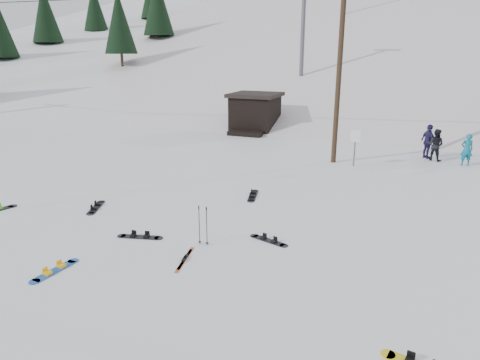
% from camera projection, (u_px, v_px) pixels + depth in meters
% --- Properties ---
extents(ground, '(200.00, 200.00, 0.00)m').
position_uv_depth(ground, '(154.00, 281.00, 10.94)').
color(ground, white).
rests_on(ground, ground).
extents(ski_slope, '(60.00, 85.24, 65.97)m').
position_uv_depth(ski_slope, '(365.00, 175.00, 63.16)').
color(ski_slope, silver).
rests_on(ski_slope, ground).
extents(ridge_left, '(47.54, 95.03, 58.38)m').
position_uv_depth(ridge_left, '(133.00, 157.00, 69.68)').
color(ridge_left, white).
rests_on(ridge_left, ground).
extents(treeline_left, '(20.00, 64.00, 10.00)m').
position_uv_depth(treeline_left, '(105.00, 94.00, 58.68)').
color(treeline_left, black).
rests_on(treeline_left, ground).
extents(treeline_crest, '(50.00, 6.00, 10.00)m').
position_uv_depth(treeline_crest, '(388.00, 80.00, 87.15)').
color(treeline_crest, black).
rests_on(treeline_crest, ski_slope).
extents(utility_pole, '(2.00, 0.26, 9.00)m').
position_uv_depth(utility_pole, '(339.00, 71.00, 21.27)').
color(utility_pole, '#3A2819').
rests_on(utility_pole, ground).
extents(trail_sign, '(0.50, 0.09, 1.85)m').
position_uv_depth(trail_sign, '(355.00, 141.00, 21.48)').
color(trail_sign, '#595B60').
rests_on(trail_sign, ground).
extents(lift_hut, '(3.40, 4.10, 2.75)m').
position_uv_depth(lift_hut, '(255.00, 112.00, 30.91)').
color(lift_hut, black).
rests_on(lift_hut, ground).
extents(lift_tower_near, '(2.20, 0.36, 8.00)m').
position_uv_depth(lift_tower_near, '(303.00, 24.00, 36.69)').
color(lift_tower_near, '#595B60').
rests_on(lift_tower_near, ski_slope).
extents(hero_snowboard, '(0.39, 1.54, 0.11)m').
position_uv_depth(hero_snowboard, '(55.00, 270.00, 11.41)').
color(hero_snowboard, blue).
rests_on(hero_snowboard, ground).
extents(hero_skis, '(0.40, 1.54, 0.08)m').
position_uv_depth(hero_skis, '(185.00, 259.00, 12.05)').
color(hero_skis, '#AB3B11').
rests_on(hero_skis, ground).
extents(ski_poles, '(0.34, 0.09, 1.23)m').
position_uv_depth(ski_poles, '(203.00, 225.00, 12.83)').
color(ski_poles, black).
rests_on(ski_poles, ground).
extents(board_scatter_a, '(1.46, 0.58, 0.10)m').
position_uv_depth(board_scatter_a, '(140.00, 237.00, 13.49)').
color(board_scatter_a, black).
rests_on(board_scatter_a, ground).
extents(board_scatter_b, '(0.79, 1.47, 0.11)m').
position_uv_depth(board_scatter_b, '(96.00, 207.00, 16.01)').
color(board_scatter_b, black).
rests_on(board_scatter_b, ground).
extents(board_scatter_d, '(1.34, 0.59, 0.10)m').
position_uv_depth(board_scatter_d, '(269.00, 240.00, 13.23)').
color(board_scatter_d, black).
rests_on(board_scatter_d, ground).
extents(board_scatter_f, '(0.60, 1.56, 0.11)m').
position_uv_depth(board_scatter_f, '(253.00, 195.00, 17.31)').
color(board_scatter_f, black).
rests_on(board_scatter_f, ground).
extents(skier_teal, '(0.68, 0.54, 1.65)m').
position_uv_depth(skier_teal, '(467.00, 150.00, 21.74)').
color(skier_teal, '#0D6F87').
rests_on(skier_teal, ground).
extents(skier_dark, '(1.02, 0.93, 1.70)m').
position_uv_depth(skier_dark, '(436.00, 145.00, 22.72)').
color(skier_dark, black).
rests_on(skier_dark, ground).
extents(skier_navy, '(1.01, 1.15, 1.87)m').
position_uv_depth(skier_navy, '(428.00, 141.00, 23.15)').
color(skier_navy, '#201B45').
rests_on(skier_navy, ground).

